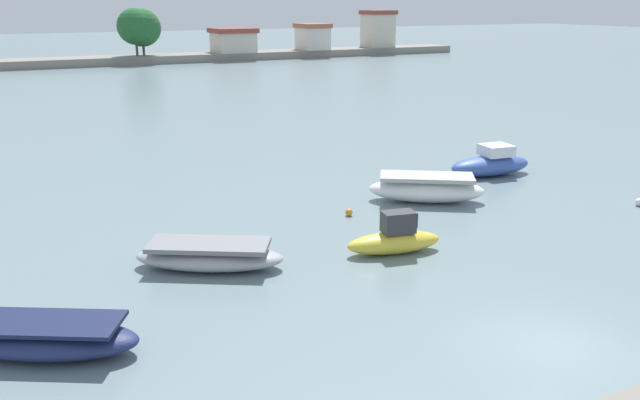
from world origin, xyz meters
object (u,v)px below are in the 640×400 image
at_px(moored_boat_1, 209,256).
at_px(moored_boat_4, 491,164).
at_px(mooring_buoy_0, 639,202).
at_px(moored_boat_0, 47,338).
at_px(mooring_buoy_2, 349,212).
at_px(moored_boat_2, 395,239).
at_px(moored_boat_3, 426,189).

relative_size(moored_boat_1, moored_boat_4, 1.13).
bearing_deg(moored_boat_1, mooring_buoy_0, 25.41).
bearing_deg(moored_boat_0, mooring_buoy_2, 57.03).
xyz_separation_m(moored_boat_1, mooring_buoy_2, (7.20, 2.91, -0.28)).
bearing_deg(mooring_buoy_0, moored_boat_1, 174.85).
distance_m(moored_boat_2, mooring_buoy_0, 13.13).
relative_size(moored_boat_0, mooring_buoy_2, 15.86).
distance_m(mooring_buoy_0, mooring_buoy_2, 13.33).
bearing_deg(moored_boat_0, moored_boat_4, 51.73).
bearing_deg(mooring_buoy_0, moored_boat_2, 179.57).
bearing_deg(moored_boat_1, moored_boat_3, 46.18).
height_order(moored_boat_1, moored_boat_3, moored_boat_3).
bearing_deg(moored_boat_1, mooring_buoy_2, 52.61).
relative_size(moored_boat_0, moored_boat_2, 1.38).
height_order(moored_boat_0, mooring_buoy_2, moored_boat_0).
bearing_deg(mooring_buoy_2, moored_boat_2, -98.10).
distance_m(moored_boat_1, moored_boat_4, 18.25).
bearing_deg(moored_boat_3, mooring_buoy_0, 1.56).
bearing_deg(moored_boat_2, mooring_buoy_0, 10.70).
xyz_separation_m(mooring_buoy_0, mooring_buoy_2, (-12.48, 4.69, -0.01)).
bearing_deg(moored_boat_2, mooring_buoy_2, 93.03).
bearing_deg(moored_boat_3, mooring_buoy_2, -143.35).
relative_size(moored_boat_2, mooring_buoy_0, 10.66).
xyz_separation_m(moored_boat_4, mooring_buoy_0, (2.30, -7.38, -0.46)).
relative_size(mooring_buoy_0, mooring_buoy_2, 1.08).
height_order(moored_boat_1, moored_boat_2, moored_boat_2).
bearing_deg(moored_boat_2, moored_boat_1, 176.78).
xyz_separation_m(moored_boat_1, moored_boat_3, (11.46, 3.20, 0.16)).
bearing_deg(moored_boat_3, moored_boat_2, -102.45).
relative_size(moored_boat_3, mooring_buoy_2, 17.04).
bearing_deg(moored_boat_0, moored_boat_2, 39.20).
bearing_deg(moored_boat_3, moored_boat_1, -131.61).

